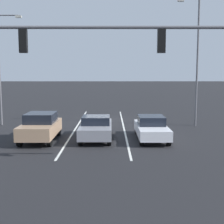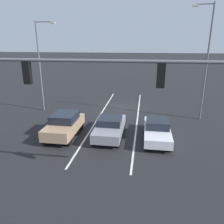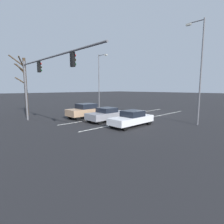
# 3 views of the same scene
# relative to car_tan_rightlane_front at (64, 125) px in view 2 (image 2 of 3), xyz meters

# --- Properties ---
(ground_plane) EXTENTS (240.00, 240.00, 0.00)m
(ground_plane) POSITION_rel_car_tan_rightlane_front_xyz_m (-3.37, -7.81, -0.85)
(ground_plane) COLOR black
(lane_stripe_left_divider) EXTENTS (0.12, 18.16, 0.01)m
(lane_stripe_left_divider) POSITION_rel_car_tan_rightlane_front_xyz_m (-5.13, -4.73, -0.85)
(lane_stripe_left_divider) COLOR silver
(lane_stripe_left_divider) RESTS_ON ground_plane
(lane_stripe_center_divider) EXTENTS (0.12, 18.16, 0.01)m
(lane_stripe_center_divider) POSITION_rel_car_tan_rightlane_front_xyz_m (-1.62, -4.73, -0.85)
(lane_stripe_center_divider) COLOR silver
(lane_stripe_center_divider) RESTS_ON ground_plane
(car_tan_rightlane_front) EXTENTS (1.89, 4.17, 1.65)m
(car_tan_rightlane_front) POSITION_rel_car_tan_rightlane_front_xyz_m (0.00, 0.00, 0.00)
(car_tan_rightlane_front) COLOR tan
(car_tan_rightlane_front) RESTS_ON ground_plane
(car_gray_midlane_front) EXTENTS (1.87, 4.45, 1.42)m
(car_gray_midlane_front) POSITION_rel_car_tan_rightlane_front_xyz_m (-3.28, -0.40, -0.13)
(car_gray_midlane_front) COLOR gray
(car_gray_midlane_front) RESTS_ON ground_plane
(car_white_leftlane_front) EXTENTS (1.76, 4.50, 1.41)m
(car_white_leftlane_front) POSITION_rel_car_tan_rightlane_front_xyz_m (-6.63, -0.38, -0.14)
(car_white_leftlane_front) COLOR silver
(car_white_leftlane_front) RESTS_ON ground_plane
(traffic_signal_gantry) EXTENTS (12.93, 0.37, 6.23)m
(traffic_signal_gantry) POSITION_rel_car_tan_rightlane_front_xyz_m (-0.94, 5.33, 3.85)
(traffic_signal_gantry) COLOR slate
(traffic_signal_gantry) RESTS_ON ground_plane
(street_lamp_right_shoulder) EXTENTS (1.89, 0.24, 8.42)m
(street_lamp_right_shoulder) POSITION_rel_car_tan_rightlane_front_xyz_m (4.11, -5.67, 3.97)
(street_lamp_right_shoulder) COLOR slate
(street_lamp_right_shoulder) RESTS_ON ground_plane
(street_lamp_left_shoulder) EXTENTS (1.65, 0.24, 9.49)m
(street_lamp_left_shoulder) POSITION_rel_car_tan_rightlane_front_xyz_m (-10.48, -5.19, 4.49)
(street_lamp_left_shoulder) COLOR slate
(street_lamp_left_shoulder) RESTS_ON ground_plane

